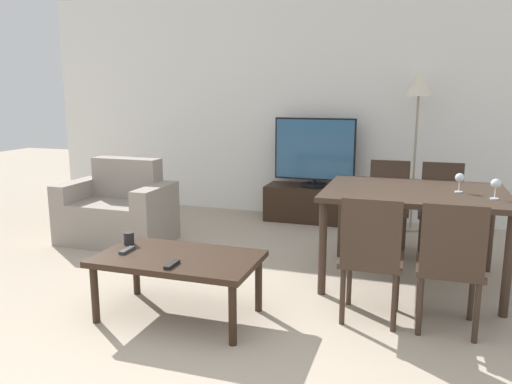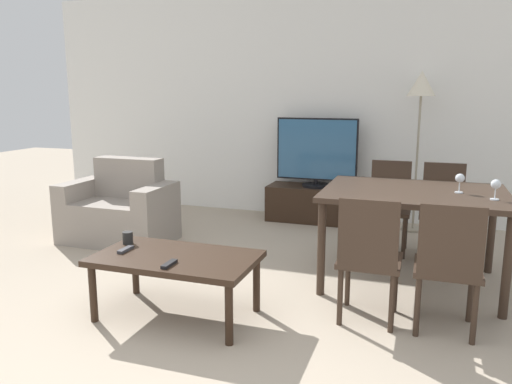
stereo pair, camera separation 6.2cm
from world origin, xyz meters
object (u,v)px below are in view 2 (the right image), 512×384
Objects in this scene: remote_primary at (169,264)px; cup_white_near at (128,238)px; armchair at (120,211)px; wine_glass_left at (496,186)px; remote_secondary at (126,249)px; tv_stand at (315,204)px; wine_glass_center at (460,179)px; coffee_table at (176,262)px; floor_lamp at (421,95)px; dining_chair_near_right at (448,262)px; dining_chair_far at (443,205)px; dining_table at (414,200)px; dining_chair_far_left at (389,202)px; tv at (317,153)px; dining_chair_near at (369,254)px.

remote_primary is 1.71× the size of cup_white_near.
armchair is 3.45m from wine_glass_left.
tv_stand is at bearing 76.18° from remote_secondary.
cup_white_near is 2.48m from wine_glass_center.
floor_lamp is (1.43, 2.77, 1.08)m from coffee_table.
coffee_table is at bearing -169.57° from dining_chair_near_right.
remote_primary is at bearing -95.25° from tv_stand.
wine_glass_left is (1.94, 1.15, 0.41)m from remote_primary.
tv_stand is 1.31× the size of dining_chair_far.
tv_stand is 7.63× the size of wine_glass_center.
dining_chair_near_right is 5.67× the size of remote_secondary.
coffee_table is at bearing -96.72° from tv_stand.
cup_white_near is (-1.90, -1.02, -0.20)m from dining_table.
wine_glass_left is 0.29m from wine_glass_center.
tv_stand is at bearing 177.55° from floor_lamp.
dining_chair_far_left is 9.69× the size of cup_white_near.
floor_lamp reaches higher than wine_glass_left.
dining_table is (1.13, -1.68, -0.14)m from tv.
dining_chair_far is 1.65m from dining_chair_near_right.
tv is 1.28m from dining_chair_far_left.
dining_chair_near_right and dining_chair_far_left have the same top height.
tv reaches higher than dining_chair_near_right.
remote_secondary reaches higher than tv_stand.
dining_chair_near_right is 0.50× the size of floor_lamp.
remote_secondary is at bearing -122.80° from floor_lamp.
coffee_table is 0.79× the size of dining_table.
dining_chair_near reaches higher than armchair.
dining_chair_near_right is at bearing 9.26° from remote_secondary.
wine_glass_left is (0.56, -1.81, -0.61)m from floor_lamp.
armchair is at bearing 172.64° from wine_glass_left.
cup_white_near reaches higher than remote_primary.
cup_white_near is (-0.78, -2.69, -0.34)m from tv.
tv_stand is at bearing 118.59° from dining_chair_near_right.
dining_chair_near is at bearing 14.35° from coffee_table.
dining_chair_far_left reaches higher than remote_secondary.
remote_primary is at bearing -95.25° from tv.
dining_table is 15.52× the size of cup_white_near.
armchair is 2.14m from remote_primary.
floor_lamp is at bearing 96.11° from dining_chair_near_right.
floor_lamp reaches higher than remote_primary.
dining_chair_far_left is 1.06m from wine_glass_center.
dining_chair_near_right is (1.70, 0.31, 0.09)m from coffee_table.
floor_lamp is 11.73× the size of wine_glass_left.
remote_primary is at bearing -31.83° from cup_white_near.
wine_glass_left is (0.54, -0.18, 0.18)m from dining_table.
tv_stand is at bearing 109.54° from dining_chair_near.
dining_chair_near is at bearing 23.25° from remote_primary.
dining_chair_far is at bearing 90.00° from dining_chair_near_right.
dining_chair_far_left is at bearing -104.81° from floor_lamp.
remote_primary is at bearing -21.18° from remote_secondary.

